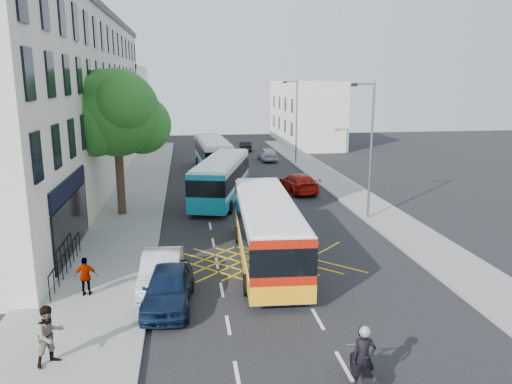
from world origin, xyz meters
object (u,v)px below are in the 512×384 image
object	(u,v)px
lamp_near	(370,144)
distant_car_dark	(245,146)
lamp_far	(295,118)
bus_mid	(222,179)
parked_car_silver	(161,271)
pedestrian_near	(50,335)
motorbike	(363,362)
street_tree	(116,114)
distant_car_grey	(222,144)
bus_near	(267,230)
distant_car_silver	(268,154)
parked_car_blue	(168,288)
red_hatchback	(299,183)
pedestrian_far	(86,276)
bus_far	(213,154)

from	to	relation	value
lamp_near	distant_car_dark	xyz separation A→B (m)	(-3.70, 30.23, -4.03)
lamp_far	bus_mid	size ratio (longest dim) A/B	0.74
parked_car_silver	pedestrian_near	xyz separation A→B (m)	(-2.96, -5.43, 0.34)
motorbike	parked_car_silver	world-z (taller)	motorbike
street_tree	lamp_far	size ratio (longest dim) A/B	1.10
bus_mid	distant_car_grey	distance (m)	26.22
bus_near	bus_mid	size ratio (longest dim) A/B	1.00
lamp_far	distant_car_silver	size ratio (longest dim) A/B	1.97
lamp_far	distant_car_grey	world-z (taller)	lamp_far
bus_near	bus_mid	xyz separation A→B (m)	(-1.19, 12.40, -0.02)
parked_car_blue	distant_car_grey	bearing A→B (deg)	87.70
motorbike	bus_near	bearing A→B (deg)	99.99
bus_near	parked_car_silver	bearing A→B (deg)	-151.59
distant_car_silver	bus_mid	bearing A→B (deg)	68.23
red_hatchback	distant_car_silver	size ratio (longest dim) A/B	1.20
lamp_far	red_hatchback	xyz separation A→B (m)	(-2.33, -11.99, -3.91)
lamp_far	pedestrian_far	bearing A→B (deg)	-116.71
parked_car_blue	parked_car_silver	distance (m)	1.77
distant_car_grey	lamp_far	bearing A→B (deg)	-62.94
street_tree	parked_car_blue	xyz separation A→B (m)	(3.24, -13.16, -5.55)
red_hatchback	distant_car_dark	xyz separation A→B (m)	(-1.36, 22.22, -0.12)
lamp_near	red_hatchback	distance (m)	9.21
lamp_near	motorbike	world-z (taller)	lamp_near
motorbike	pedestrian_near	distance (m)	8.97
lamp_far	bus_far	bearing A→B (deg)	-164.42
parked_car_blue	distant_car_silver	xyz separation A→B (m)	(9.19, 32.92, -0.05)
bus_far	motorbike	size ratio (longest dim) A/B	4.82
bus_near	parked_car_silver	world-z (taller)	bus_near
lamp_near	pedestrian_far	world-z (taller)	lamp_near
street_tree	motorbike	distance (m)	21.76
motorbike	distant_car_grey	xyz separation A→B (m)	(-0.23, 48.61, -0.31)
distant_car_grey	street_tree	bearing A→B (deg)	-106.10
distant_car_dark	pedestrian_near	bearing A→B (deg)	78.40
parked_car_silver	pedestrian_far	bearing A→B (deg)	-164.51
lamp_far	distant_car_dark	size ratio (longest dim) A/B	2.25
bus_far	distant_car_dark	world-z (taller)	bus_far
street_tree	distant_car_grey	distance (m)	31.04
bus_mid	pedestrian_far	world-z (taller)	bus_mid
distant_car_dark	bus_near	bearing A→B (deg)	87.17
lamp_near	bus_far	xyz separation A→B (m)	(-8.21, 17.71, -3.05)
street_tree	lamp_near	xyz separation A→B (m)	(14.71, -2.97, -1.68)
distant_car_dark	distant_car_grey	bearing A→B (deg)	-35.75
pedestrian_far	motorbike	bearing A→B (deg)	139.59
pedestrian_far	red_hatchback	bearing A→B (deg)	-125.85
distant_car_grey	distant_car_silver	distance (m)	10.42
motorbike	distant_car_silver	size ratio (longest dim) A/B	0.55
bus_mid	parked_car_blue	bearing A→B (deg)	-86.30
bus_mid	pedestrian_near	bearing A→B (deg)	-93.15
parked_car_silver	parked_car_blue	bearing A→B (deg)	-76.21
lamp_far	distant_car_dark	world-z (taller)	lamp_far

